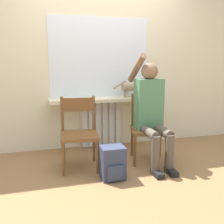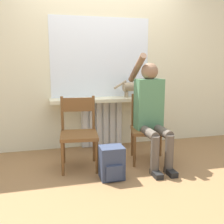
% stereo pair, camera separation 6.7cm
% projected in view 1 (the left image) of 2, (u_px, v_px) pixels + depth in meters
% --- Properties ---
extents(ground_plane, '(12.00, 12.00, 0.00)m').
position_uv_depth(ground_plane, '(125.00, 176.00, 2.99)').
color(ground_plane, olive).
extents(wall_with_window, '(7.00, 0.06, 2.70)m').
position_uv_depth(wall_with_window, '(99.00, 58.00, 3.90)').
color(wall_with_window, beige).
rests_on(wall_with_window, ground_plane).
extents(radiator, '(0.63, 0.08, 0.72)m').
position_uv_depth(radiator, '(101.00, 123.00, 4.01)').
color(radiator, silver).
rests_on(radiator, ground_plane).
extents(windowsill, '(1.54, 0.31, 0.05)m').
position_uv_depth(windowsill, '(103.00, 100.00, 3.83)').
color(windowsill, beige).
rests_on(windowsill, radiator).
extents(window_glass, '(1.48, 0.01, 1.16)m').
position_uv_depth(window_glass, '(100.00, 58.00, 3.86)').
color(window_glass, white).
rests_on(window_glass, windowsill).
extents(chair_left, '(0.48, 0.48, 0.87)m').
position_uv_depth(chair_left, '(79.00, 132.00, 3.19)').
color(chair_left, brown).
rests_on(chair_left, ground_plane).
extents(chair_right, '(0.54, 0.54, 0.87)m').
position_uv_depth(chair_right, '(148.00, 127.00, 3.43)').
color(chair_right, brown).
rests_on(chair_right, ground_plane).
extents(person, '(0.36, 0.98, 1.40)m').
position_uv_depth(person, '(151.00, 109.00, 3.28)').
color(person, brown).
rests_on(person, ground_plane).
extents(cat, '(0.52, 0.13, 0.26)m').
position_uv_depth(cat, '(133.00, 87.00, 3.90)').
color(cat, '#9E896B').
rests_on(cat, windowsill).
extents(backpack, '(0.26, 0.24, 0.37)m').
position_uv_depth(backpack, '(113.00, 163.00, 2.91)').
color(backpack, '#333D56').
rests_on(backpack, ground_plane).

